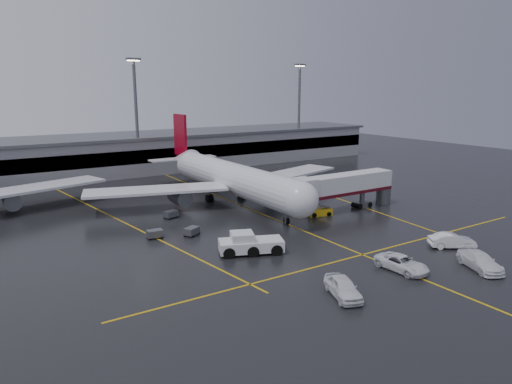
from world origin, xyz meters
TOP-DOWN VIEW (x-y plane):
  - ground at (0.00, 0.00)m, footprint 220.00×220.00m
  - apron_line_centre at (0.00, 0.00)m, footprint 0.25×90.00m
  - apron_line_stop at (0.00, -22.00)m, footprint 60.00×0.25m
  - apron_line_left at (-20.00, 10.00)m, footprint 9.99×69.35m
  - apron_line_right at (18.00, 10.00)m, footprint 7.57×69.64m
  - terminal at (0.00, 47.93)m, footprint 122.00×19.00m
  - light_mast_mid at (-5.00, 42.00)m, footprint 3.00×1.20m
  - light_mast_right at (40.00, 42.00)m, footprint 3.00×1.20m
  - main_airliner at (0.00, 9.70)m, footprint 48.80×45.60m
  - jet_bridge at (11.87, -6.00)m, footprint 19.90×3.40m
  - pushback_tractor at (-10.84, -14.34)m, footprint 8.08×5.59m
  - belt_loader at (7.06, -6.05)m, footprint 3.88×2.59m
  - service_van_a at (0.00, -27.70)m, footprint 3.01×6.04m
  - service_van_b at (7.46, -31.91)m, footprint 4.71×6.60m
  - service_van_c at (10.95, -26.09)m, footprint 5.59×4.61m
  - service_van_d at (-9.65, -29.00)m, footprint 3.92×5.85m
  - baggage_cart_a at (-13.74, -4.55)m, footprint 2.38×2.11m
  - baggage_cart_b at (-18.26, -3.01)m, footprint 2.09×1.44m
  - baggage_cart_c at (-12.77, 4.91)m, footprint 2.30×1.85m

SIDE VIEW (x-z plane):
  - ground at x=0.00m, z-range 0.00..0.00m
  - apron_line_centre at x=0.00m, z-range 0.00..0.02m
  - apron_line_stop at x=0.00m, z-range 0.00..0.02m
  - apron_line_left at x=-20.00m, z-range 0.00..0.02m
  - apron_line_right at x=18.00m, z-range 0.00..0.02m
  - belt_loader at x=7.06m, z-range -0.58..1.70m
  - baggage_cart_a at x=-13.74m, z-range 0.07..1.19m
  - baggage_cart_b at x=-18.26m, z-range 0.07..1.19m
  - baggage_cart_c at x=-12.77m, z-range 0.07..1.19m
  - service_van_a at x=0.00m, z-range 0.00..1.64m
  - service_van_b at x=7.46m, z-range 0.00..1.77m
  - service_van_c at x=10.95m, z-range 0.00..1.80m
  - service_van_d at x=-9.65m, z-range 0.00..1.85m
  - pushback_tractor at x=-10.84m, z-range -0.27..2.41m
  - jet_bridge at x=11.87m, z-range 0.91..6.96m
  - main_airliner at x=0.00m, z-range -2.84..11.26m
  - terminal at x=0.00m, z-range 0.02..8.62m
  - light_mast_mid at x=-5.00m, z-range 1.75..27.20m
  - light_mast_right at x=40.00m, z-range 1.75..27.20m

